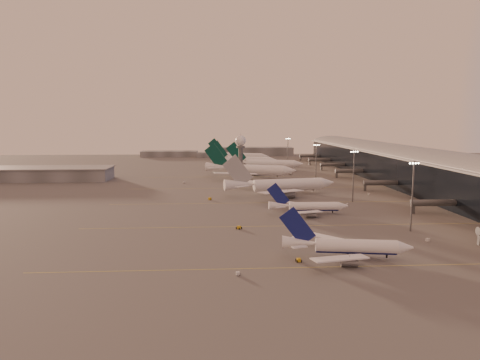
{
  "coord_description": "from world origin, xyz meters",
  "views": [
    {
      "loc": [
        -10.5,
        -143.07,
        38.8
      ],
      "look_at": [
        1.34,
        63.25,
        9.86
      ],
      "focal_mm": 32.0,
      "sensor_mm": 36.0,
      "label": 1
    }
  ],
  "objects": [
    {
      "name": "greentail_c",
      "position": [
        13.95,
        219.32,
        3.84
      ],
      "size": [
        57.48,
        45.64,
        21.73
      ],
      "color": "white",
      "rests_on": "ground"
    },
    {
      "name": "hangar",
      "position": [
        -120.0,
        140.0,
        4.32
      ],
      "size": [
        82.0,
        27.0,
        8.5
      ],
      "color": "slate",
      "rests_on": "ground"
    },
    {
      "name": "gsv_truck_a",
      "position": [
        -4.72,
        -39.85,
        0.99
      ],
      "size": [
        5.01,
        2.39,
        1.94
      ],
      "color": "silver",
      "rests_on": "ground"
    },
    {
      "name": "gsv_truck_c",
      "position": [
        -13.15,
        64.03,
        1.26
      ],
      "size": [
        5.7,
        6.07,
        2.48
      ],
      "color": "gold",
      "rests_on": "ground"
    },
    {
      "name": "greentail_d",
      "position": [
        11.36,
        260.06,
        3.86
      ],
      "size": [
        57.53,
        45.65,
        21.83
      ],
      "color": "white",
      "rests_on": "ground"
    },
    {
      "name": "gsv_tug_far",
      "position": [
        20.82,
        107.97,
        0.45
      ],
      "size": [
        3.35,
        3.48,
        0.87
      ],
      "color": "slate",
      "rests_on": "ground"
    },
    {
      "name": "gsv_tug_hangar",
      "position": [
        43.2,
        158.4,
        0.58
      ],
      "size": [
        4.6,
        3.96,
        1.13
      ],
      "color": "silver",
      "rests_on": "ground"
    },
    {
      "name": "narrowbody_mid",
      "position": [
        27.95,
        29.39,
        2.7
      ],
      "size": [
        34.18,
        27.29,
        13.35
      ],
      "color": "white",
      "rests_on": "ground"
    },
    {
      "name": "narrowbody_near",
      "position": [
        26.29,
        -28.11,
        2.96
      ],
      "size": [
        37.21,
        29.48,
        14.61
      ],
      "color": "white",
      "rests_on": "ground"
    },
    {
      "name": "radar_tower",
      "position": [
        5.0,
        120.0,
        20.95
      ],
      "size": [
        6.4,
        6.4,
        31.1
      ],
      "color": "#54575C",
      "rests_on": "ground"
    },
    {
      "name": "distant_horizon",
      "position": [
        2.62,
        325.14,
        3.89
      ],
      "size": [
        165.0,
        37.5,
        9.0
      ],
      "color": "slate",
      "rests_on": "ground"
    },
    {
      "name": "mast_d",
      "position": [
        48.0,
        200.0,
        13.74
      ],
      "size": [
        3.6,
        0.56,
        25.0
      ],
      "color": "#54575C",
      "rests_on": "ground"
    },
    {
      "name": "mast_a",
      "position": [
        58.0,
        0.0,
        13.74
      ],
      "size": [
        3.6,
        0.56,
        25.0
      ],
      "color": "#54575C",
      "rests_on": "ground"
    },
    {
      "name": "greentail_a",
      "position": [
        12.89,
        145.56,
        4.12
      ],
      "size": [
        61.69,
        48.97,
        23.35
      ],
      "color": "white",
      "rests_on": "ground"
    },
    {
      "name": "gsv_tug_mid",
      "position": [
        -2.28,
        6.39,
        0.54
      ],
      "size": [
        4.16,
        4.11,
        1.04
      ],
      "color": "gold",
      "rests_on": "ground"
    },
    {
      "name": "gsv_catering_b",
      "position": [
        69.97,
        73.67,
        1.77
      ],
      "size": [
        4.56,
        2.59,
        3.54
      ],
      "color": "silver",
      "rests_on": "ground"
    },
    {
      "name": "ground",
      "position": [
        0.0,
        0.0,
        0.0
      ],
      "size": [
        700.0,
        700.0,
        0.0
      ],
      "primitive_type": "plane",
      "color": "#5C5A59",
      "rests_on": "ground"
    },
    {
      "name": "mast_c",
      "position": [
        50.0,
        110.0,
        13.74
      ],
      "size": [
        3.6,
        0.56,
        25.0
      ],
      "color": "#54575C",
      "rests_on": "ground"
    },
    {
      "name": "gsv_truck_b",
      "position": [
        49.68,
        45.25,
        1.08
      ],
      "size": [
        5.57,
        3.68,
        2.12
      ],
      "color": "silver",
      "rests_on": "ground"
    },
    {
      "name": "mast_b",
      "position": [
        55.0,
        55.0,
        13.74
      ],
      "size": [
        3.6,
        0.56,
        25.0
      ],
      "color": "#54575C",
      "rests_on": "ground"
    },
    {
      "name": "gsv_truck_d",
      "position": [
        -30.33,
        121.45,
        1.18
      ],
      "size": [
        3.44,
        6.06,
        2.31
      ],
      "color": "silver",
      "rests_on": "ground"
    },
    {
      "name": "greentail_b",
      "position": [
        28.1,
        187.25,
        3.9
      ],
      "size": [
        59.79,
        47.72,
        22.09
      ],
      "color": "white",
      "rests_on": "ground"
    },
    {
      "name": "gsv_tug_near",
      "position": [
        12.19,
        -30.56,
        0.51
      ],
      "size": [
        2.41,
        3.67,
        1.0
      ],
      "color": "gold",
      "rests_on": "ground"
    },
    {
      "name": "gsv_catering_a",
      "position": [
        57.84,
        -13.04,
        2.0
      ],
      "size": [
        5.28,
        3.34,
        4.01
      ],
      "color": "silver",
      "rests_on": "ground"
    },
    {
      "name": "widebody_white",
      "position": [
        23.91,
        77.71,
        3.75
      ],
      "size": [
        61.1,
        48.55,
        21.65
      ],
      "color": "white",
      "rests_on": "ground"
    },
    {
      "name": "terminal",
      "position": [
        107.88,
        110.09,
        10.52
      ],
      "size": [
        57.0,
        362.0,
        23.04
      ],
      "color": "black",
      "rests_on": "ground"
    },
    {
      "name": "taxiway_markings",
      "position": [
        30.0,
        56.0,
        0.01
      ],
      "size": [
        180.0,
        185.25,
        0.02
      ],
      "color": "gold",
      "rests_on": "ground"
    }
  ]
}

